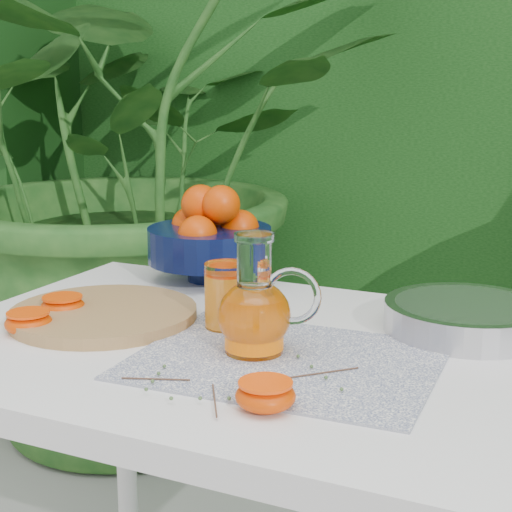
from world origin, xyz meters
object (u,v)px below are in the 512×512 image
at_px(white_table, 251,392).
at_px(fruit_bowl, 210,236).
at_px(cutting_board, 104,314).
at_px(saute_pan, 469,316).
at_px(juice_pitcher, 256,312).

relative_size(white_table, fruit_bowl, 3.75).
relative_size(cutting_board, saute_pan, 0.66).
height_order(juice_pitcher, saute_pan, juice_pitcher).
relative_size(fruit_bowl, juice_pitcher, 1.52).
xyz_separation_m(white_table, fruit_bowl, (-0.23, 0.30, 0.17)).
height_order(cutting_board, fruit_bowl, fruit_bowl).
bearing_deg(fruit_bowl, saute_pan, -12.65).
bearing_deg(saute_pan, cutting_board, -161.09).
bearing_deg(saute_pan, juice_pitcher, -138.22).
bearing_deg(fruit_bowl, juice_pitcher, -53.13).
relative_size(cutting_board, fruit_bowl, 1.16).
bearing_deg(juice_pitcher, fruit_bowl, 126.87).
xyz_separation_m(white_table, juice_pitcher, (0.03, -0.05, 0.15)).
bearing_deg(juice_pitcher, cutting_board, 172.02).
xyz_separation_m(white_table, cutting_board, (-0.27, -0.00, 0.09)).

